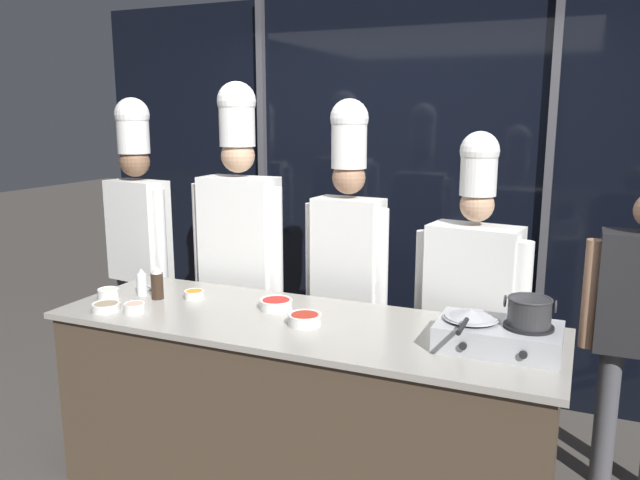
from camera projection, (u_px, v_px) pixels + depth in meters
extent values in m
cube|color=black|center=(394.00, 195.00, 4.30)|extent=(4.70, 0.04, 2.70)
cube|color=#47474C|center=(263.00, 189.00, 4.65)|extent=(0.05, 0.05, 2.70)
cube|color=#47474C|center=(546.00, 204.00, 3.88)|extent=(0.05, 0.05, 2.70)
cube|color=#4C3D2D|center=(300.00, 412.00, 3.10)|extent=(2.38, 0.76, 0.90)
cube|color=#A39E93|center=(300.00, 323.00, 3.01)|extent=(2.46, 0.80, 0.03)
cube|color=#B2B5BA|center=(498.00, 337.00, 2.63)|extent=(0.51, 0.32, 0.11)
cylinder|color=black|center=(471.00, 319.00, 2.67)|extent=(0.20, 0.20, 0.01)
cylinder|color=black|center=(463.00, 346.00, 2.52)|extent=(0.03, 0.01, 0.03)
cylinder|color=black|center=(528.00, 326.00, 2.57)|extent=(0.20, 0.20, 0.01)
cylinder|color=black|center=(523.00, 355.00, 2.43)|extent=(0.03, 0.01, 0.03)
cylinder|color=#ADAFB5|center=(471.00, 317.00, 2.66)|extent=(0.22, 0.22, 0.01)
cone|color=#ADAFB5|center=(471.00, 313.00, 2.66)|extent=(0.24, 0.24, 0.04)
cylinder|color=black|center=(463.00, 326.00, 2.48)|extent=(0.02, 0.18, 0.02)
cylinder|color=#333335|center=(529.00, 312.00, 2.56)|extent=(0.17, 0.17, 0.11)
torus|color=#333335|center=(530.00, 299.00, 2.55)|extent=(0.18, 0.18, 0.01)
torus|color=#333335|center=(505.00, 301.00, 2.59)|extent=(0.01, 0.05, 0.05)
torus|color=#333335|center=(556.00, 307.00, 2.52)|extent=(0.01, 0.05, 0.05)
cylinder|color=white|center=(142.00, 285.00, 3.41)|extent=(0.05, 0.05, 0.12)
cone|color=white|center=(141.00, 271.00, 3.39)|extent=(0.05, 0.05, 0.03)
cylinder|color=#332319|center=(157.00, 286.00, 3.34)|extent=(0.07, 0.07, 0.14)
cone|color=white|center=(156.00, 270.00, 3.33)|extent=(0.06, 0.06, 0.04)
cylinder|color=white|center=(106.00, 307.00, 3.15)|extent=(0.14, 0.14, 0.04)
torus|color=white|center=(106.00, 304.00, 3.15)|extent=(0.14, 0.14, 0.01)
cylinder|color=#9E896B|center=(106.00, 305.00, 3.15)|extent=(0.11, 0.11, 0.02)
cylinder|color=white|center=(305.00, 320.00, 2.94)|extent=(0.16, 0.16, 0.05)
torus|color=white|center=(305.00, 315.00, 2.93)|extent=(0.16, 0.16, 0.01)
cylinder|color=#B22D1E|center=(305.00, 317.00, 2.93)|extent=(0.13, 0.13, 0.03)
cylinder|color=white|center=(194.00, 295.00, 3.36)|extent=(0.11, 0.11, 0.04)
torus|color=white|center=(194.00, 291.00, 3.36)|extent=(0.11, 0.11, 0.01)
cylinder|color=orange|center=(194.00, 293.00, 3.36)|extent=(0.09, 0.09, 0.02)
cylinder|color=white|center=(134.00, 308.00, 3.12)|extent=(0.10, 0.10, 0.05)
torus|color=white|center=(134.00, 304.00, 3.11)|extent=(0.11, 0.11, 0.01)
cylinder|color=#EAA893|center=(134.00, 306.00, 3.11)|extent=(0.09, 0.09, 0.03)
cylinder|color=white|center=(108.00, 294.00, 3.35)|extent=(0.11, 0.11, 0.05)
torus|color=white|center=(108.00, 289.00, 3.34)|extent=(0.11, 0.11, 0.01)
cylinder|color=silver|center=(108.00, 291.00, 3.35)|extent=(0.09, 0.09, 0.03)
cylinder|color=white|center=(276.00, 305.00, 3.18)|extent=(0.17, 0.17, 0.05)
torus|color=white|center=(276.00, 300.00, 3.17)|extent=(0.17, 0.17, 0.01)
cylinder|color=red|center=(276.00, 302.00, 3.17)|extent=(0.14, 0.14, 0.03)
cube|color=#B2B5BA|center=(144.00, 285.00, 3.61)|extent=(0.17, 0.09, 0.01)
ellipsoid|color=#B2B5BA|center=(155.00, 289.00, 3.52)|extent=(0.10, 0.08, 0.02)
cylinder|color=#2D3856|center=(157.00, 339.00, 4.21)|extent=(0.10, 0.10, 0.82)
cylinder|color=#2D3856|center=(134.00, 333.00, 4.32)|extent=(0.10, 0.10, 0.82)
cube|color=white|center=(139.00, 230.00, 4.12)|extent=(0.43, 0.26, 0.66)
cylinder|color=white|center=(160.00, 237.00, 3.98)|extent=(0.08, 0.08, 0.61)
cylinder|color=white|center=(112.00, 230.00, 4.21)|extent=(0.08, 0.08, 0.61)
sphere|color=brown|center=(135.00, 162.00, 4.03)|extent=(0.19, 0.19, 0.19)
cylinder|color=white|center=(133.00, 134.00, 4.00)|extent=(0.20, 0.20, 0.24)
sphere|color=white|center=(132.00, 115.00, 3.97)|extent=(0.22, 0.22, 0.22)
cylinder|color=#2D3856|center=(261.00, 354.00, 3.91)|extent=(0.12, 0.12, 0.85)
cylinder|color=#2D3856|center=(226.00, 348.00, 4.01)|extent=(0.12, 0.12, 0.85)
cube|color=white|center=(240.00, 233.00, 3.81)|extent=(0.46, 0.24, 0.68)
cylinder|color=white|center=(275.00, 240.00, 3.68)|extent=(0.09, 0.09, 0.63)
cylinder|color=white|center=(201.00, 234.00, 3.87)|extent=(0.09, 0.09, 0.63)
sphere|color=tan|center=(238.00, 156.00, 3.71)|extent=(0.20, 0.20, 0.20)
cylinder|color=white|center=(237.00, 124.00, 3.67)|extent=(0.21, 0.21, 0.26)
sphere|color=white|center=(236.00, 101.00, 3.65)|extent=(0.23, 0.23, 0.23)
cylinder|color=#232326|center=(363.00, 373.00, 3.69)|extent=(0.10, 0.10, 0.79)
cylinder|color=#232326|center=(331.00, 367.00, 3.79)|extent=(0.10, 0.10, 0.79)
cube|color=white|center=(348.00, 253.00, 3.59)|extent=(0.41, 0.24, 0.64)
cylinder|color=white|center=(381.00, 261.00, 3.47)|extent=(0.08, 0.08, 0.59)
cylinder|color=white|center=(312.00, 253.00, 3.67)|extent=(0.08, 0.08, 0.59)
sphere|color=#A87A5B|center=(349.00, 178.00, 3.51)|extent=(0.19, 0.19, 0.19)
cylinder|color=white|center=(349.00, 143.00, 3.47)|extent=(0.20, 0.20, 0.28)
sphere|color=white|center=(349.00, 118.00, 3.44)|extent=(0.21, 0.21, 0.21)
cylinder|color=#232326|center=(490.00, 405.00, 3.35)|extent=(0.12, 0.12, 0.74)
cylinder|color=#232326|center=(445.00, 394.00, 3.48)|extent=(0.12, 0.12, 0.74)
cube|color=white|center=(473.00, 282.00, 3.28)|extent=(0.50, 0.31, 0.60)
cylinder|color=white|center=(522.00, 295.00, 3.12)|extent=(0.09, 0.09, 0.55)
cylinder|color=white|center=(424.00, 281.00, 3.39)|extent=(0.09, 0.09, 0.55)
sphere|color=tan|center=(477.00, 205.00, 3.20)|extent=(0.18, 0.18, 0.18)
cylinder|color=white|center=(479.00, 173.00, 3.17)|extent=(0.18, 0.18, 0.23)
sphere|color=white|center=(480.00, 151.00, 3.15)|extent=(0.20, 0.20, 0.20)
cylinder|color=#4C4C51|center=(606.00, 416.00, 3.22)|extent=(0.11, 0.11, 0.74)
cylinder|color=#A87A5B|center=(591.00, 294.00, 3.10)|extent=(0.09, 0.09, 0.55)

